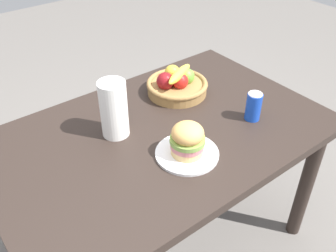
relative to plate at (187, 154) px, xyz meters
The scene contains 7 objects.
ground_plane 0.78m from the plate, 86.79° to the left, with size 8.00×8.00×0.00m, color slate.
dining_table 0.21m from the plate, 86.79° to the left, with size 1.40×0.90×0.75m.
plate is the anchor object (origin of this frame).
sandwich 0.07m from the plate, behind, with size 0.13×0.13×0.13m.
soda_can 0.38m from the plate, ahead, with size 0.07×0.07×0.13m.
fruit_basket 0.46m from the plate, 56.18° to the left, with size 0.29×0.29×0.14m.
paper_towel_roll 0.34m from the plate, 117.17° to the left, with size 0.11×0.11×0.24m, color white.
Camera 1 is at (-0.74, -1.00, 1.70)m, focal length 40.25 mm.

